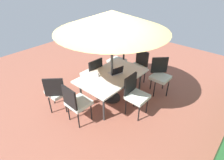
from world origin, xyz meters
TOP-DOWN VIEW (x-y plane):
  - ground_plane at (0.00, 0.00)m, footprint 10.00×10.00m
  - dining_table at (0.00, 0.00)m, footprint 1.73×1.07m
  - patio_umbrella at (0.00, 0.00)m, footprint 2.49×2.49m
  - chair_east at (1.12, -0.04)m, footprint 0.47×0.46m
  - chair_north at (0.04, 0.74)m, footprint 0.46×0.46m
  - chair_south at (0.02, -0.69)m, footprint 0.46×0.48m
  - chair_southeast at (1.17, -0.69)m, footprint 0.59×0.59m
  - chair_west at (-1.16, 0.01)m, footprint 0.49×0.48m
  - chair_northwest at (-1.12, 0.74)m, footprint 0.59×0.59m
  - chair_southwest at (-1.11, -0.69)m, footprint 0.58×0.58m
  - laptop at (-0.12, 0.03)m, footprint 0.37×0.32m
  - cup at (0.29, -0.21)m, footprint 0.07×0.07m

SIDE VIEW (x-z plane):
  - ground_plane at x=0.00m, z-range -0.02..0.00m
  - chair_east at x=1.12m, z-range 0.06..1.04m
  - chair_north at x=0.04m, z-range 0.06..1.04m
  - chair_south at x=0.02m, z-range 0.06..1.04m
  - chair_southeast at x=1.17m, z-range 0.06..1.04m
  - chair_west at x=-1.16m, z-range 0.06..1.04m
  - chair_northwest at x=-1.12m, z-range 0.06..1.04m
  - chair_southwest at x=-1.11m, z-range 0.06..1.04m
  - dining_table at x=0.00m, z-range 0.32..1.06m
  - cup at x=0.29m, z-range 0.74..0.83m
  - laptop at x=-0.12m, z-range 0.68..0.90m
  - patio_umbrella at x=0.00m, z-range 0.91..3.18m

